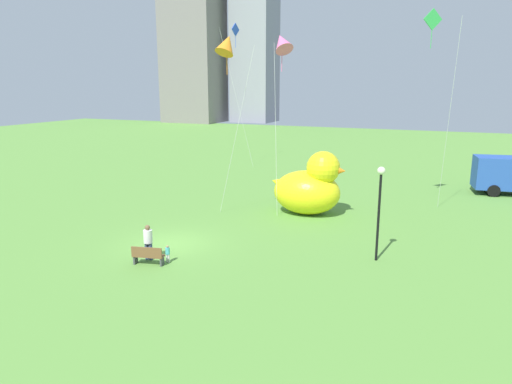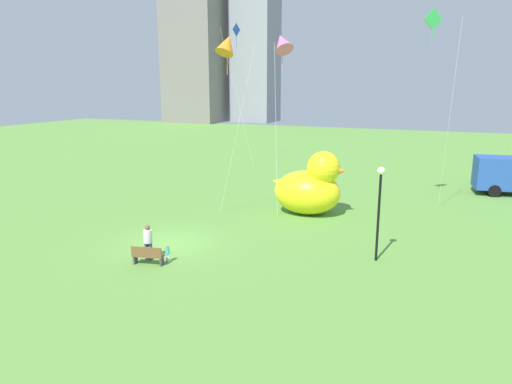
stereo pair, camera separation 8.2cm
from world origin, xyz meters
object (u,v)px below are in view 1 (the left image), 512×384
object	(u,v)px
person_adult	(148,241)
person_child	(168,253)
kite_orange	(227,45)
kite_green	(434,29)
park_bench	(148,255)
kite_blue	(236,37)
giant_inflatable_duck	(309,187)
kite_pink	(282,43)
lamppost	(380,197)

from	to	relation	value
person_adult	person_child	bearing A→B (deg)	2.63
kite_orange	kite_green	size ratio (longest dim) A/B	0.88
person_child	park_bench	bearing A→B (deg)	-135.42
kite_orange	kite_green	world-z (taller)	kite_green
kite_blue	kite_orange	bearing A→B (deg)	-66.14
giant_inflatable_duck	kite_pink	world-z (taller)	kite_pink
lamppost	kite_green	size ratio (longest dim) A/B	0.36
park_bench	kite_green	world-z (taller)	kite_green
kite_blue	kite_pink	distance (m)	19.63
kite_blue	lamppost	bearing A→B (deg)	-51.35
kite_orange	kite_green	distance (m)	12.69
person_adult	kite_green	bearing A→B (deg)	51.80
person_adult	giant_inflatable_duck	bearing A→B (deg)	66.39
park_bench	person_adult	bearing A→B (deg)	122.26
kite_blue	kite_pink	bearing A→B (deg)	-56.53
person_adult	lamppost	bearing A→B (deg)	22.42
kite_blue	kite_pink	world-z (taller)	kite_blue
lamppost	kite_green	distance (m)	13.21
giant_inflatable_duck	kite_orange	size ratio (longest dim) A/B	0.45
giant_inflatable_duck	person_adult	bearing A→B (deg)	-113.61
park_bench	kite_blue	size ratio (longest dim) A/B	0.11
person_adult	kite_orange	distance (m)	12.22
person_adult	kite_pink	bearing A→B (deg)	73.70
person_child	lamppost	world-z (taller)	lamppost
person_child	giant_inflatable_duck	world-z (taller)	giant_inflatable_duck
person_child	kite_orange	bearing A→B (deg)	94.27
giant_inflatable_duck	kite_blue	distance (m)	22.84
park_bench	kite_orange	distance (m)	12.96
person_child	lamppost	xyz separation A→B (m)	(8.99, 4.09, 2.65)
person_child	giant_inflatable_duck	bearing A→B (deg)	71.09
kite_orange	kite_green	bearing A→B (deg)	31.32
kite_orange	kite_blue	distance (m)	20.56
kite_green	kite_orange	bearing A→B (deg)	-148.68
giant_inflatable_duck	lamppost	distance (m)	8.61
park_bench	kite_green	xyz separation A→B (m)	(10.88, 14.91, 10.97)
park_bench	kite_green	distance (m)	21.48
kite_green	person_child	bearing A→B (deg)	-125.63
person_adult	kite_pink	world-z (taller)	kite_pink
lamppost	kite_orange	xyz separation A→B (m)	(-9.56, 3.61, 7.28)
kite_blue	park_bench	bearing A→B (deg)	-73.16
giant_inflatable_duck	kite_pink	xyz separation A→B (m)	(-1.75, -0.64, 8.85)
kite_orange	park_bench	bearing A→B (deg)	-90.57
kite_blue	kite_green	bearing A→B (deg)	-32.42
person_child	kite_blue	size ratio (longest dim) A/B	0.06
person_adult	lamppost	distance (m)	11.06
park_bench	giant_inflatable_duck	world-z (taller)	giant_inflatable_duck
person_adult	giant_inflatable_duck	size ratio (longest dim) A/B	0.34
kite_orange	kite_blue	size ratio (longest dim) A/B	0.79
person_adult	giant_inflatable_duck	distance (m)	11.79
person_adult	person_child	distance (m)	1.15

